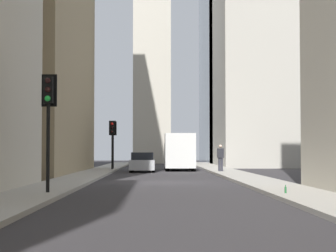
{
  "coord_description": "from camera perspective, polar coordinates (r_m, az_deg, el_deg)",
  "views": [
    {
      "loc": [
        -29.03,
        0.34,
        1.52
      ],
      "look_at": [
        14.3,
        -0.45,
        3.33
      ],
      "focal_mm": 64.26,
      "sensor_mm": 36.0,
      "label": 1
    }
  ],
  "objects": [
    {
      "name": "ground_plane",
      "position": [
        29.07,
        -0.38,
        -5.38
      ],
      "size": [
        135.0,
        135.0,
        0.0
      ],
      "primitive_type": "plane",
      "color": "#302D30"
    },
    {
      "name": "sidewalk_right",
      "position": [
        29.36,
        -9.23,
        -5.19
      ],
      "size": [
        90.0,
        2.2,
        0.14
      ],
      "primitive_type": "cube",
      "color": "#A8A399",
      "rests_on": "ground_plane"
    },
    {
      "name": "sidewalk_left",
      "position": [
        29.46,
        8.44,
        -5.18
      ],
      "size": [
        90.0,
        2.2,
        0.14
      ],
      "primitive_type": "cube",
      "color": "#A8A399",
      "rests_on": "ground_plane"
    },
    {
      "name": "building_left_far",
      "position": [
        61.56,
        9.27,
        6.54
      ],
      "size": [
        16.01,
        10.0,
        22.07
      ],
      "color": "#B7B2A5",
      "rests_on": "ground_plane"
    },
    {
      "name": "church_spire",
      "position": [
        75.39,
        -1.52,
        9.01
      ],
      "size": [
        5.01,
        5.01,
        31.47
      ],
      "color": "beige",
      "rests_on": "ground_plane"
    },
    {
      "name": "delivery_truck",
      "position": [
        47.22,
        1.07,
        -2.46
      ],
      "size": [
        6.46,
        2.25,
        2.84
      ],
      "color": "silver",
      "rests_on": "ground_plane"
    },
    {
      "name": "sedan_silver",
      "position": [
        43.72,
        -2.44,
        -3.51
      ],
      "size": [
        4.3,
        1.78,
        1.42
      ],
      "color": "#B7BABF",
      "rests_on": "ground_plane"
    },
    {
      "name": "traffic_light_foreground",
      "position": [
        20.61,
        -11.29,
        1.97
      ],
      "size": [
        0.43,
        0.52,
        3.99
      ],
      "color": "black",
      "rests_on": "sidewalk_right"
    },
    {
      "name": "traffic_light_midblock",
      "position": [
        47.56,
        -5.23,
        -0.75
      ],
      "size": [
        0.43,
        0.52,
        3.72
      ],
      "color": "black",
      "rests_on": "sidewalk_right"
    },
    {
      "name": "traffic_light_far_junction",
      "position": [
        45.99,
        -5.31,
        -0.71
      ],
      "size": [
        0.43,
        0.52,
        3.7
      ],
      "color": "black",
      "rests_on": "sidewalk_right"
    },
    {
      "name": "pedestrian",
      "position": [
        41.28,
        5.0,
        -2.91
      ],
      "size": [
        0.26,
        0.44,
        1.82
      ],
      "color": "#33333D",
      "rests_on": "sidewalk_left"
    },
    {
      "name": "discarded_bottle",
      "position": [
        20.16,
        11.09,
        -5.96
      ],
      "size": [
        0.07,
        0.07,
        0.27
      ],
      "color": "#236033",
      "rests_on": "sidewalk_left"
    }
  ]
}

